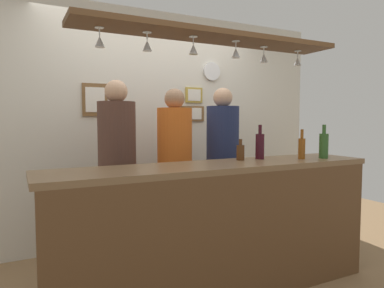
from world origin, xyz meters
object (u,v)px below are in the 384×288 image
object	(u,v)px
picture_frame_caricature	(95,100)
picture_frame_lower_pair	(193,114)
person_middle_orange_shirt	(175,157)
bottle_beer_amber_tall	(302,148)
person_left_brown_shirt	(117,156)
bottle_champagne_green	(324,145)
bottle_wine_dark_red	(260,146)
wall_clock	(212,71)
bottle_beer_brown_stubby	(240,152)
picture_frame_upper_small	(194,95)
person_right_navy_shirt	(223,153)

from	to	relation	value
picture_frame_caricature	picture_frame_lower_pair	xyz separation A→B (m)	(1.15, 0.00, -0.14)
person_middle_orange_shirt	bottle_beer_amber_tall	distance (m)	1.19
person_left_brown_shirt	bottle_champagne_green	xyz separation A→B (m)	(1.63, -0.88, 0.11)
picture_frame_caricature	picture_frame_lower_pair	world-z (taller)	picture_frame_caricature
bottle_champagne_green	person_middle_orange_shirt	bearing A→B (deg)	140.21
bottle_beer_amber_tall	bottle_champagne_green	bearing A→B (deg)	-13.81
bottle_wine_dark_red	picture_frame_caricature	xyz separation A→B (m)	(-1.15, 1.29, 0.43)
picture_frame_lower_pair	wall_clock	distance (m)	0.57
person_left_brown_shirt	bottle_beer_brown_stubby	bearing A→B (deg)	-37.22
bottle_beer_amber_tall	picture_frame_lower_pair	size ratio (longest dim) A/B	0.87
bottle_beer_brown_stubby	picture_frame_caricature	size ratio (longest dim) A/B	0.53
picture_frame_lower_pair	picture_frame_upper_small	distance (m)	0.22
person_left_brown_shirt	bottle_wine_dark_red	world-z (taller)	person_left_brown_shirt
bottle_wine_dark_red	picture_frame_lower_pair	world-z (taller)	picture_frame_lower_pair
person_right_navy_shirt	bottle_beer_brown_stubby	size ratio (longest dim) A/B	9.51
bottle_champagne_green	wall_clock	distance (m)	1.72
person_middle_orange_shirt	person_right_navy_shirt	bearing A→B (deg)	0.00
picture_frame_upper_small	bottle_beer_amber_tall	bearing A→B (deg)	-77.45
bottle_beer_brown_stubby	picture_frame_upper_small	xyz separation A→B (m)	(0.22, 1.29, 0.57)
person_middle_orange_shirt	bottle_beer_amber_tall	size ratio (longest dim) A/B	6.47
bottle_champagne_green	picture_frame_lower_pair	size ratio (longest dim) A/B	1.00
bottle_beer_amber_tall	bottle_champagne_green	distance (m)	0.22
person_left_brown_shirt	picture_frame_upper_small	bearing A→B (deg)	29.26
person_middle_orange_shirt	picture_frame_upper_small	world-z (taller)	picture_frame_upper_small
picture_frame_upper_small	wall_clock	world-z (taller)	wall_clock
person_left_brown_shirt	person_middle_orange_shirt	size ratio (longest dim) A/B	1.03
picture_frame_lower_pair	wall_clock	xyz separation A→B (m)	(0.26, -0.01, 0.51)
bottle_beer_brown_stubby	bottle_champagne_green	size ratio (longest dim) A/B	0.60
bottle_beer_amber_tall	wall_clock	bearing A→B (deg)	93.21
bottle_beer_amber_tall	picture_frame_lower_pair	distance (m)	1.52
person_left_brown_shirt	picture_frame_lower_pair	world-z (taller)	person_left_brown_shirt
picture_frame_caricature	picture_frame_lower_pair	distance (m)	1.15
person_left_brown_shirt	bottle_beer_amber_tall	xyz separation A→B (m)	(1.42, -0.83, 0.09)
person_left_brown_shirt	wall_clock	world-z (taller)	wall_clock
person_left_brown_shirt	picture_frame_upper_small	size ratio (longest dim) A/B	7.90
person_left_brown_shirt	wall_clock	distance (m)	1.73
picture_frame_upper_small	picture_frame_caricature	bearing A→B (deg)	180.00
person_middle_orange_shirt	bottle_beer_brown_stubby	world-z (taller)	person_middle_orange_shirt
person_middle_orange_shirt	wall_clock	distance (m)	1.37
bottle_beer_brown_stubby	picture_frame_lower_pair	distance (m)	1.35
wall_clock	bottle_beer_amber_tall	bearing A→B (deg)	-86.79
bottle_beer_amber_tall	bottle_wine_dark_red	world-z (taller)	bottle_wine_dark_red
person_middle_orange_shirt	picture_frame_upper_small	distance (m)	1.04
person_left_brown_shirt	bottle_champagne_green	bearing A→B (deg)	-28.42
bottle_wine_dark_red	wall_clock	xyz separation A→B (m)	(0.26, 1.28, 0.81)
bottle_beer_amber_tall	person_right_navy_shirt	bearing A→B (deg)	109.77
bottle_beer_brown_stubby	bottle_wine_dark_red	size ratio (longest dim) A/B	0.60
bottle_wine_dark_red	picture_frame_upper_small	xyz separation A→B (m)	(0.01, 1.29, 0.52)
bottle_wine_dark_red	wall_clock	world-z (taller)	wall_clock
person_right_navy_shirt	person_middle_orange_shirt	bearing A→B (deg)	180.00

